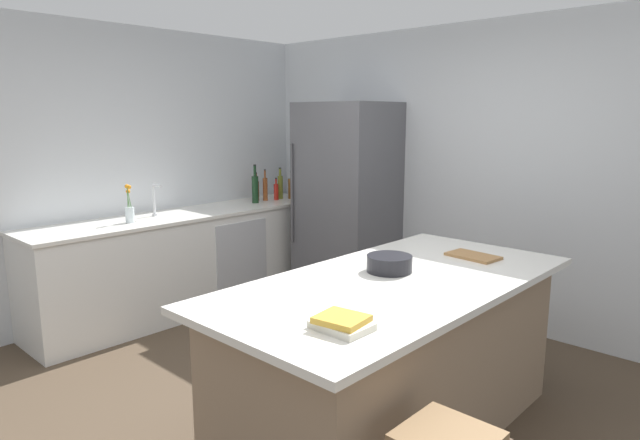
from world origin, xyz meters
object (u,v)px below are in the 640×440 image
Objects in this scene: wine_bottle at (255,188)px; syrup_bottle at (256,190)px; refrigerator at (347,203)px; soda_bottle at (296,184)px; whiskey_bottle at (292,188)px; mixing_bowl at (389,263)px; olive_oil_bottle at (280,186)px; vinegar_bottle at (265,189)px; sink_faucet at (155,199)px; cookbook_stack at (342,323)px; cutting_board at (473,256)px; hot_sauce_bottle at (276,191)px; kitchen_island at (394,356)px; flower_vase at (130,210)px.

syrup_bottle is at bearing 136.32° from wine_bottle.
soda_bottle is at bearing 170.01° from refrigerator.
whiskey_bottle is 2.94m from mixing_bowl.
olive_oil_bottle is 1.02× the size of vinegar_bottle.
mixing_bowl is (2.51, -1.70, -0.10)m from soda_bottle.
sink_faucet is at bearing -93.44° from wine_bottle.
cutting_board is at bearing 96.72° from cookbook_stack.
hot_sauce_bottle is (-0.88, -0.13, 0.05)m from refrigerator.
kitchen_island is at bearing -43.13° from refrigerator.
olive_oil_bottle is 1.12× the size of syrup_bottle.
sink_faucet reaches higher than mixing_bowl.
cutting_board is at bearing 83.58° from kitchen_island.
flower_vase is 1.80m from olive_oil_bottle.
refrigerator is 5.24× the size of soda_bottle.
cutting_board is at bearing -17.70° from olive_oil_bottle.
wine_bottle is at bearing -154.54° from refrigerator.
flower_vase is at bearing 168.81° from cookbook_stack.
hot_sauce_bottle is 0.59× the size of wine_bottle.
hot_sauce_bottle is 0.13m from vinegar_bottle.
whiskey_bottle is 1.25× the size of cookbook_stack.
wine_bottle is (0.05, -0.18, 0.02)m from vinegar_bottle.
hot_sauce_bottle is at bearing -93.15° from soda_bottle.
flower_vase is (-2.59, -0.19, 0.56)m from kitchen_island.
sink_faucet is at bearing -167.63° from cutting_board.
kitchen_island is 6.92× the size of flower_vase.
olive_oil_bottle is 0.20m from vinegar_bottle.
soda_bottle is 3.85m from cookbook_stack.
sink_faucet is 1.49m from olive_oil_bottle.
hot_sauce_bottle is (-2.64, 1.52, 0.55)m from kitchen_island.
mixing_bowl is 0.66m from cutting_board.
syrup_bottle is at bearing 154.27° from kitchen_island.
refrigerator is at bearing 136.66° from mixing_bowl.
vinegar_bottle is 0.99× the size of cutting_board.
hot_sauce_bottle is 3.68m from cookbook_stack.
soda_bottle is 1.09× the size of olive_oil_bottle.
whiskey_bottle is at bearing 176.42° from refrigerator.
vinegar_bottle is at bearing -96.96° from olive_oil_bottle.
olive_oil_bottle is 0.38m from wine_bottle.
cutting_board is (2.71, -1.07, -0.14)m from soda_bottle.
sink_faucet is (-2.71, 0.12, 0.61)m from kitchen_island.
cookbook_stack is (2.95, -2.16, -0.10)m from vinegar_bottle.
sink_faucet reaches higher than hot_sauce_bottle.
wine_bottle is (-0.88, -0.42, 0.11)m from refrigerator.
mixing_bowl is at bearing -32.93° from whiskey_bottle.
whiskey_bottle is 0.48m from wine_bottle.
olive_oil_bottle reaches higher than cookbook_stack.
cutting_board is at bearing 18.96° from flower_vase.
olive_oil_bottle is at bearing 162.30° from cutting_board.
hot_sauce_bottle is at bearing 150.09° from kitchen_island.
flower_vase is at bearing -87.59° from olive_oil_bottle.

